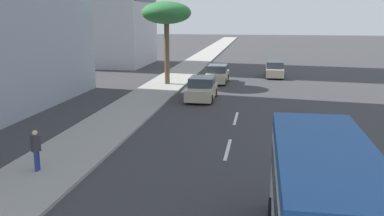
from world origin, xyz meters
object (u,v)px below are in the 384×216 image
car_lead (202,89)px  palm_tree (166,14)px  minibus_fourth (323,203)px  pedestrian_near_lamp (36,149)px  car_second (217,74)px  car_third (275,69)px

car_lead → palm_tree: palm_tree is taller
minibus_fourth → pedestrian_near_lamp: size_ratio=4.27×
car_second → pedestrian_near_lamp: (-23.96, 4.57, 0.28)m
car_third → minibus_fourth: 33.29m
pedestrian_near_lamp → palm_tree: (21.78, -0.37, 5.12)m
car_second → pedestrian_near_lamp: 24.39m
car_third → palm_tree: palm_tree is taller
pedestrian_near_lamp → palm_tree: bearing=35.4°
car_second → minibus_fourth: 29.25m
minibus_fourth → palm_tree: 28.61m
car_third → pedestrian_near_lamp: size_ratio=2.75×
minibus_fourth → pedestrian_near_lamp: minibus_fourth is taller
car_lead → palm_tree: bearing=-146.5°
car_second → palm_tree: size_ratio=0.59×
car_second → palm_tree: palm_tree is taller
car_lead → car_third: bearing=156.2°
car_third → minibus_fourth: (-33.27, -0.25, 0.96)m
palm_tree → car_second: bearing=-62.6°
pedestrian_near_lamp → car_third: bearing=17.3°
car_lead → car_second: size_ratio=1.03×
car_second → car_third: 6.96m
car_third → pedestrian_near_lamp: bearing=161.0°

